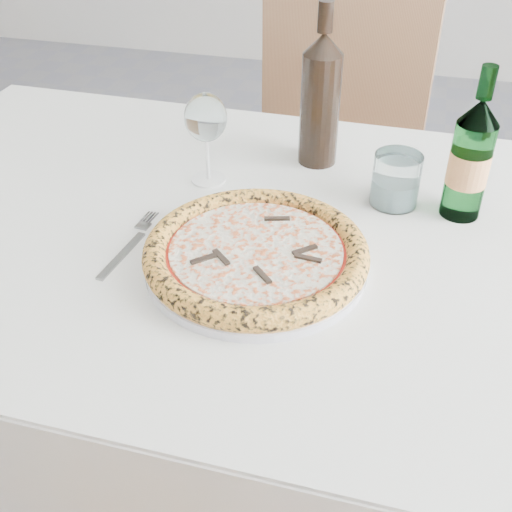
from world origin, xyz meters
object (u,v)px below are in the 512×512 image
object	(u,v)px
pizza	(256,252)
wine_bottle	(320,98)
beer_bottle	(470,159)
tumbler	(395,183)
chair_far	(329,151)
plate	(256,262)
dining_table	(271,271)
wine_glass	(206,120)

from	to	relation	value
pizza	wine_bottle	xyz separation A→B (m)	(0.03, 0.36, 0.10)
wine_bottle	beer_bottle	bearing A→B (deg)	-25.55
tumbler	chair_far	bearing A→B (deg)	107.82
plate	tumbler	distance (m)	0.30
dining_table	wine_glass	xyz separation A→B (m)	(-0.15, 0.13, 0.20)
chair_far	tumbler	distance (m)	0.69
beer_bottle	dining_table	bearing A→B (deg)	-156.23
dining_table	plate	distance (m)	0.14
pizza	wine_glass	world-z (taller)	wine_glass
dining_table	wine_glass	world-z (taller)	wine_glass
chair_far	beer_bottle	world-z (taller)	beer_bottle
pizza	wine_glass	size ratio (longest dim) A/B	2.02
chair_far	pizza	xyz separation A→B (m)	(0.01, -0.84, 0.25)
wine_glass	pizza	bearing A→B (deg)	-57.28
tumbler	pizza	bearing A→B (deg)	-127.79
pizza	wine_bottle	bearing A→B (deg)	85.38
pizza	beer_bottle	world-z (taller)	beer_bottle
dining_table	wine_bottle	size ratio (longest dim) A/B	5.18
chair_far	wine_bottle	bearing A→B (deg)	-85.31
dining_table	plate	size ratio (longest dim) A/B	4.64
plate	tumbler	size ratio (longest dim) A/B	3.64
plate	pizza	distance (m)	0.02
plate	pizza	size ratio (longest dim) A/B	0.99
beer_bottle	wine_glass	bearing A→B (deg)	179.64
wine_glass	tumbler	world-z (taller)	wine_glass
wine_bottle	chair_far	bearing A→B (deg)	94.69
beer_bottle	pizza	bearing A→B (deg)	-141.98
tumbler	beer_bottle	xyz separation A→B (m)	(0.11, -0.01, 0.06)
plate	dining_table	bearing A→B (deg)	90.00
chair_far	tumbler	xyz separation A→B (m)	(0.19, -0.60, 0.26)
wine_bottle	plate	bearing A→B (deg)	-94.62
plate	beer_bottle	distance (m)	0.38
dining_table	chair_far	size ratio (longest dim) A/B	1.65
chair_far	pizza	distance (m)	0.87
beer_bottle	tumbler	bearing A→B (deg)	176.51
tumbler	wine_bottle	world-z (taller)	wine_bottle
chair_far	beer_bottle	distance (m)	0.75
dining_table	pizza	xyz separation A→B (m)	(-0.00, -0.10, 0.11)
pizza	wine_bottle	size ratio (longest dim) A/B	1.13
chair_far	pizza	world-z (taller)	chair_far
pizza	wine_glass	bearing A→B (deg)	122.72
wine_glass	tumbler	distance (m)	0.34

